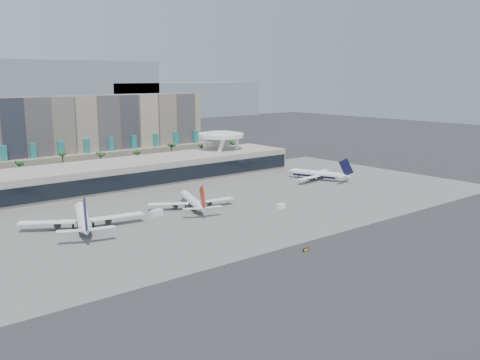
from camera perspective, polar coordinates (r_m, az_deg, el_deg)
ground at (r=187.39m, az=6.22°, el=-5.50°), size 900.00×900.00×0.00m
apron_pad at (r=227.81m, az=-3.71°, el=-2.47°), size 260.00×130.00×0.06m
hotel at (r=332.18m, az=-14.49°, el=4.41°), size 140.00×30.00×42.00m
terminal at (r=272.04m, az=-10.50°, el=0.98°), size 170.00×32.50×14.50m
saucer_structure at (r=305.27m, az=-2.07°, el=4.50°), size 26.00×26.00×21.89m
palm_row at (r=305.39m, az=-12.59°, el=2.74°), size 157.80×2.80×13.10m
airliner_left at (r=196.80m, az=-16.41°, el=-3.91°), size 41.64×43.02×15.52m
airliner_centre at (r=217.94m, az=-5.08°, el=-2.24°), size 34.43×35.58×12.82m
airliner_right at (r=280.12m, az=8.27°, el=0.65°), size 33.96×35.08×12.65m
service_vehicle_a at (r=209.83m, az=-8.88°, el=-3.45°), size 4.96×2.96×2.28m
service_vehicle_b at (r=219.24m, az=4.40°, el=-2.78°), size 3.71×2.34×1.82m
taxiway_sign at (r=167.40m, az=7.03°, el=-7.38°), size 2.15×0.51×0.97m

